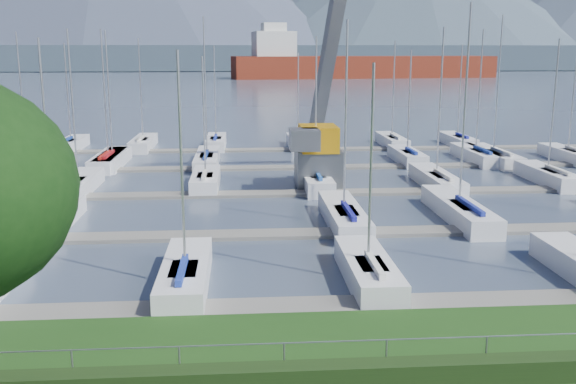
{
  "coord_description": "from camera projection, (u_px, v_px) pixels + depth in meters",
  "views": [
    {
      "loc": [
        -2.14,
        -17.02,
        9.42
      ],
      "look_at": [
        0.0,
        12.0,
        3.0
      ],
      "focal_mm": 40.0,
      "sensor_mm": 36.0,
      "label": 1
    }
  ],
  "objects": [
    {
      "name": "water",
      "position": [
        245.0,
        74.0,
        272.05
      ],
      "size": [
        800.0,
        540.0,
        0.2
      ],
      "primitive_type": "cube",
      "color": "#455165"
    },
    {
      "name": "hedge",
      "position": [
        320.0,
        376.0,
        18.29
      ],
      "size": [
        80.0,
        0.7,
        0.7
      ],
      "primitive_type": "cube",
      "color": "black",
      "rests_on": "grass"
    },
    {
      "name": "fence",
      "position": [
        318.0,
        342.0,
        18.5
      ],
      "size": [
        80.0,
        0.04,
        0.04
      ],
      "primitive_type": "cylinder",
      "rotation": [
        0.0,
        1.57,
        0.0
      ],
      "color": "gray",
      "rests_on": "grass"
    },
    {
      "name": "foothill",
      "position": [
        244.0,
        57.0,
        338.84
      ],
      "size": [
        900.0,
        80.0,
        12.0
      ],
      "primitive_type": "cube",
      "color": "#40505E",
      "rests_on": "water"
    },
    {
      "name": "docks",
      "position": [
        273.0,
        194.0,
        44.13
      ],
      "size": [
        90.0,
        41.6,
        0.25
      ],
      "color": "gray",
      "rests_on": "water"
    },
    {
      "name": "crane",
      "position": [
        323.0,
        108.0,
        46.64
      ],
      "size": [
        5.48,
        13.21,
        22.35
      ],
      "rotation": [
        0.0,
        0.0,
        0.0
      ],
      "color": "#53565A",
      "rests_on": "water"
    },
    {
      "name": "cargo_ship_mid",
      "position": [
        353.0,
        67.0,
        233.95
      ],
      "size": [
        97.53,
        29.41,
        21.5
      ],
      "rotation": [
        0.0,
        0.0,
        0.12
      ],
      "color": "maroon",
      "rests_on": "water"
    },
    {
      "name": "sailboat_fleet",
      "position": [
        244.0,
        109.0,
        45.87
      ],
      "size": [
        74.98,
        49.78,
        12.97
      ],
      "color": "silver",
      "rests_on": "water"
    }
  ]
}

